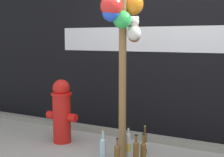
# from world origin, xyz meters

# --- Properties ---
(building_wall) EXTENTS (10.00, 0.21, 3.10)m
(building_wall) POSITION_xyz_m (0.00, 1.63, 1.55)
(building_wall) COLOR black
(building_wall) RESTS_ON ground_plane
(curb_strip) EXTENTS (8.00, 0.12, 0.08)m
(curb_strip) POSITION_xyz_m (0.00, 1.20, 0.04)
(curb_strip) COLOR gray
(curb_strip) RESTS_ON ground_plane
(memorial_post) EXTENTS (0.54, 0.58, 3.04)m
(memorial_post) POSITION_xyz_m (-0.20, 0.38, 1.82)
(memorial_post) COLOR olive
(memorial_post) RESTS_ON ground_plane
(fire_hydrant) EXTENTS (0.47, 0.29, 0.88)m
(fire_hydrant) POSITION_xyz_m (-1.23, 0.57, 0.45)
(fire_hydrant) COLOR red
(fire_hydrant) RESTS_ON ground_plane
(bottle_0) EXTENTS (0.07, 0.07, 0.34)m
(bottle_0) POSITION_xyz_m (-0.15, 0.14, 0.14)
(bottle_0) COLOR brown
(bottle_0) RESTS_ON ground_plane
(bottle_1) EXTENTS (0.07, 0.07, 0.36)m
(bottle_1) POSITION_xyz_m (0.01, 0.30, 0.15)
(bottle_1) COLOR brown
(bottle_1) RESTS_ON ground_plane
(bottle_2) EXTENTS (0.07, 0.07, 0.35)m
(bottle_2) POSITION_xyz_m (0.06, 0.40, 0.14)
(bottle_2) COLOR brown
(bottle_2) RESTS_ON ground_plane
(bottle_3) EXTENTS (0.08, 0.08, 0.33)m
(bottle_3) POSITION_xyz_m (-0.45, 0.36, 0.13)
(bottle_3) COLOR #B2DBEA
(bottle_3) RESTS_ON ground_plane
(bottle_4) EXTENTS (0.06, 0.06, 0.38)m
(bottle_4) POSITION_xyz_m (-0.17, 0.49, 0.15)
(bottle_4) COLOR silver
(bottle_4) RESTS_ON ground_plane
(bottle_5) EXTENTS (0.06, 0.06, 0.36)m
(bottle_5) POSITION_xyz_m (-0.04, 0.69, 0.14)
(bottle_5) COLOR brown
(bottle_5) RESTS_ON ground_plane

